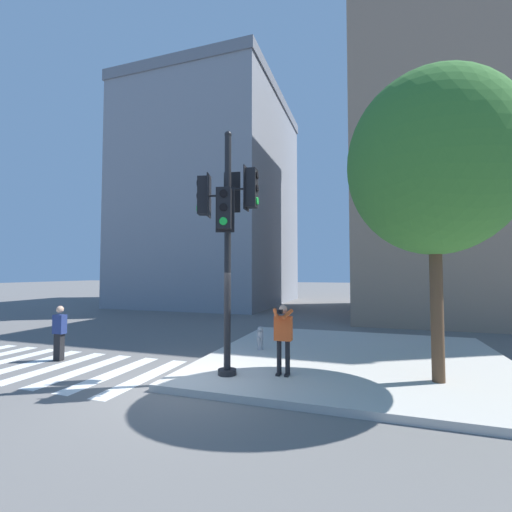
% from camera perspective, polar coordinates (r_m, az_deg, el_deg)
% --- Properties ---
extents(ground_plane, '(160.00, 160.00, 0.00)m').
position_cam_1_polar(ground_plane, '(8.16, -12.19, -20.56)').
color(ground_plane, slate).
extents(sidewalk_corner, '(8.00, 8.00, 0.15)m').
position_cam_1_polar(sidewalk_corner, '(10.50, 16.18, -16.02)').
color(sidewalk_corner, '#BCB7AD').
rests_on(sidewalk_corner, ground_plane).
extents(crosswalk_stripes, '(7.92, 3.14, 0.01)m').
position_cam_1_polar(crosswalk_stripes, '(11.60, -33.51, -14.76)').
color(crosswalk_stripes, silver).
rests_on(crosswalk_stripes, ground_plane).
extents(traffic_signal_pole, '(1.47, 1.46, 5.72)m').
position_cam_1_polar(traffic_signal_pole, '(8.10, -4.69, 6.15)').
color(traffic_signal_pole, black).
rests_on(traffic_signal_pole, sidewalk_corner).
extents(person_photographer, '(0.50, 0.53, 1.59)m').
position_cam_1_polar(person_photographer, '(8.11, 4.54, -12.68)').
color(person_photographer, black).
rests_on(person_photographer, sidewalk_corner).
extents(pedestrian_distant, '(0.34, 0.20, 1.55)m').
position_cam_1_polar(pedestrian_distant, '(11.46, -29.93, -10.86)').
color(pedestrian_distant, black).
rests_on(pedestrian_distant, ground_plane).
extents(street_tree, '(3.71, 3.71, 6.81)m').
position_cam_1_polar(street_tree, '(8.78, 27.44, 13.50)').
color(street_tree, brown).
rests_on(street_tree, sidewalk_corner).
extents(fire_hydrant, '(0.19, 0.25, 0.70)m').
position_cam_1_polar(fire_hydrant, '(10.72, 0.69, -13.54)').
color(fire_hydrant, '#99999E').
rests_on(fire_hydrant, sidewalk_corner).
extents(building_left, '(11.40, 13.80, 17.03)m').
position_cam_1_polar(building_left, '(29.32, -6.78, 9.11)').
color(building_left, gray).
rests_on(building_left, ground_plane).
extents(building_right, '(13.56, 13.20, 18.93)m').
position_cam_1_polar(building_right, '(24.73, 32.16, 14.05)').
color(building_right, gray).
rests_on(building_right, ground_plane).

